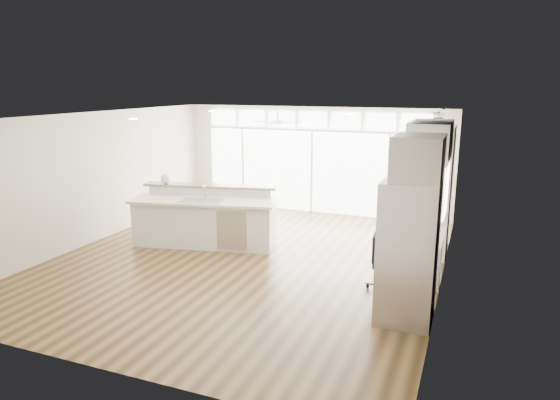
% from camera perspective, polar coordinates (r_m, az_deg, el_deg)
% --- Properties ---
extents(floor, '(7.00, 8.00, 0.02)m').
position_cam_1_polar(floor, '(9.55, -3.76, -6.89)').
color(floor, '#402C13').
rests_on(floor, ground).
extents(ceiling, '(7.00, 8.00, 0.02)m').
position_cam_1_polar(ceiling, '(8.99, -4.02, 9.57)').
color(ceiling, white).
rests_on(ceiling, wall_back).
extents(wall_back, '(7.00, 0.04, 2.70)m').
position_cam_1_polar(wall_back, '(12.84, 3.81, 4.58)').
color(wall_back, beige).
rests_on(wall_back, floor).
extents(wall_front, '(7.00, 0.04, 2.70)m').
position_cam_1_polar(wall_front, '(5.95, -20.74, -6.42)').
color(wall_front, beige).
rests_on(wall_front, floor).
extents(wall_left, '(0.04, 8.00, 2.70)m').
position_cam_1_polar(wall_left, '(11.11, -20.44, 2.44)').
color(wall_left, beige).
rests_on(wall_left, floor).
extents(wall_right, '(0.04, 8.00, 2.70)m').
position_cam_1_polar(wall_right, '(8.32, 18.44, -0.77)').
color(wall_right, beige).
rests_on(wall_right, floor).
extents(glass_wall, '(5.80, 0.06, 2.08)m').
position_cam_1_polar(glass_wall, '(12.83, 3.70, 3.21)').
color(glass_wall, white).
rests_on(glass_wall, wall_back).
extents(transom_row, '(5.90, 0.06, 0.40)m').
position_cam_1_polar(transom_row, '(12.67, 3.79, 9.15)').
color(transom_row, white).
rests_on(transom_row, wall_back).
extents(desk_window, '(0.04, 0.85, 0.85)m').
position_cam_1_polar(desk_window, '(8.58, 18.40, 1.00)').
color(desk_window, white).
rests_on(desk_window, wall_right).
extents(ceiling_fan, '(1.16, 1.16, 0.32)m').
position_cam_1_polar(ceiling_fan, '(11.76, -0.28, 9.36)').
color(ceiling_fan, white).
rests_on(ceiling_fan, ceiling).
extents(recessed_lights, '(3.40, 3.00, 0.02)m').
position_cam_1_polar(recessed_lights, '(9.17, -3.47, 9.52)').
color(recessed_lights, white).
rests_on(recessed_lights, ceiling).
extents(oven_cabinet, '(0.64, 1.20, 2.50)m').
position_cam_1_polar(oven_cabinet, '(10.12, 17.18, 1.12)').
color(oven_cabinet, white).
rests_on(oven_cabinet, floor).
extents(desk_nook, '(0.72, 1.30, 0.76)m').
position_cam_1_polar(desk_nook, '(8.90, 15.73, -6.21)').
color(desk_nook, white).
rests_on(desk_nook, floor).
extents(upper_cabinets, '(0.64, 1.30, 0.64)m').
position_cam_1_polar(upper_cabinets, '(8.47, 16.82, 6.45)').
color(upper_cabinets, white).
rests_on(upper_cabinets, wall_right).
extents(refrigerator, '(0.76, 0.90, 2.00)m').
position_cam_1_polar(refrigerator, '(7.15, 14.43, -5.66)').
color(refrigerator, '#B8B8BD').
rests_on(refrigerator, floor).
extents(fridge_cabinet, '(0.64, 0.90, 0.60)m').
position_cam_1_polar(fridge_cabinet, '(6.85, 15.55, 4.65)').
color(fridge_cabinet, white).
rests_on(fridge_cabinet, wall_right).
extents(framed_photos, '(0.06, 0.22, 0.80)m').
position_cam_1_polar(framed_photos, '(9.21, 18.58, 0.83)').
color(framed_photos, black).
rests_on(framed_photos, wall_right).
extents(kitchen_island, '(3.14, 1.72, 1.18)m').
position_cam_1_polar(kitchen_island, '(10.31, -8.66, -1.99)').
color(kitchen_island, white).
rests_on(kitchen_island, floor).
extents(rug, '(1.02, 0.82, 0.01)m').
position_cam_1_polar(rug, '(8.59, 14.00, -9.50)').
color(rug, '#3E1E13').
rests_on(rug, floor).
extents(office_chair, '(0.51, 0.48, 0.92)m').
position_cam_1_polar(office_chair, '(8.21, 12.19, -7.07)').
color(office_chair, black).
rests_on(office_chair, floor).
extents(fishbowl, '(0.27, 0.27, 0.22)m').
position_cam_1_polar(fishbowl, '(10.84, -12.92, 2.37)').
color(fishbowl, silver).
rests_on(fishbowl, kitchen_island).
extents(monitor, '(0.14, 0.48, 0.39)m').
position_cam_1_polar(monitor, '(8.74, 15.44, -2.59)').
color(monitor, black).
rests_on(monitor, desk_nook).
extents(keyboard, '(0.13, 0.32, 0.02)m').
position_cam_1_polar(keyboard, '(8.81, 14.27, -3.67)').
color(keyboard, silver).
rests_on(keyboard, desk_nook).
extents(potted_plant, '(0.33, 0.36, 0.25)m').
position_cam_1_polar(potted_plant, '(9.94, 17.72, 8.91)').
color(potted_plant, '#305424').
rests_on(potted_plant, oven_cabinet).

